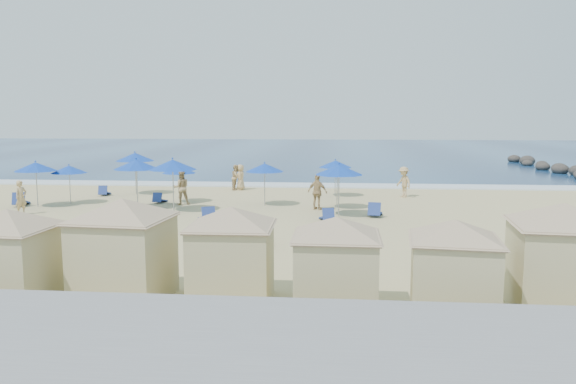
# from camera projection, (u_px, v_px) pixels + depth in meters

# --- Properties ---
(ground) EXTENTS (160.00, 160.00, 0.00)m
(ground) POSITION_uv_depth(u_px,v_px,m) (208.00, 230.00, 23.51)
(ground) COLOR #CBB981
(ground) RESTS_ON ground
(ocean) EXTENTS (160.00, 80.00, 0.06)m
(ocean) POSITION_uv_depth(u_px,v_px,m) (300.00, 151.00, 77.80)
(ocean) COLOR navy
(ocean) RESTS_ON ground
(surf_line) EXTENTS (160.00, 2.50, 0.08)m
(surf_line) POSITION_uv_depth(u_px,v_px,m) (260.00, 185.00, 38.81)
(surf_line) COLOR white
(surf_line) RESTS_ON ground
(seawall) EXTENTS (160.00, 6.10, 1.22)m
(seawall) POSITION_uv_depth(u_px,v_px,m) (35.00, 343.00, 10.10)
(seawall) COLOR gray
(seawall) RESTS_ON ground
(rock_jetty) EXTENTS (2.56, 26.66, 0.96)m
(rock_jetty) POSITION_uv_depth(u_px,v_px,m) (566.00, 170.00, 45.91)
(rock_jetty) COLOR #2B2624
(rock_jetty) RESTS_ON ground
(trash_bin) EXTENTS (0.96, 0.96, 0.74)m
(trash_bin) POSITION_uv_depth(u_px,v_px,m) (253.00, 237.00, 20.38)
(trash_bin) COLOR black
(trash_bin) RESTS_ON ground
(cabana_0) EXTENTS (4.29, 4.29, 2.69)m
(cabana_0) POSITION_uv_depth(u_px,v_px,m) (9.00, 245.00, 13.87)
(cabana_0) COLOR #C7BA88
(cabana_0) RESTS_ON ground
(cabana_1) EXTENTS (4.63, 4.63, 2.92)m
(cabana_1) POSITION_uv_depth(u_px,v_px,m) (123.00, 236.00, 14.29)
(cabana_1) COLOR #C7BA88
(cabana_1) RESTS_ON ground
(cabana_2) EXTENTS (4.32, 4.32, 2.71)m
(cabana_2) POSITION_uv_depth(u_px,v_px,m) (231.00, 242.00, 14.14)
(cabana_2) COLOR #C7BA88
(cabana_2) RESTS_ON ground
(cabana_3) EXTENTS (4.16, 4.16, 2.61)m
(cabana_3) POSITION_uv_depth(u_px,v_px,m) (336.00, 253.00, 13.24)
(cabana_3) COLOR #C7BA88
(cabana_3) RESTS_ON ground
(cabana_4) EXTENTS (4.12, 4.12, 2.60)m
(cabana_4) POSITION_uv_depth(u_px,v_px,m) (454.00, 257.00, 12.94)
(cabana_4) COLOR #C7BA88
(cabana_4) RESTS_ON ground
(cabana_5) EXTENTS (4.71, 4.71, 2.97)m
(cabana_5) POSITION_uv_depth(u_px,v_px,m) (562.00, 245.00, 13.23)
(cabana_5) COLOR #C7BA88
(cabana_5) RESTS_ON ground
(umbrella_0) EXTENTS (2.14, 2.14, 2.44)m
(umbrella_0) POSITION_uv_depth(u_px,v_px,m) (36.00, 167.00, 29.29)
(umbrella_0) COLOR #A5A8AD
(umbrella_0) RESTS_ON ground
(umbrella_1) EXTENTS (1.91, 1.91, 2.17)m
(umbrella_1) POSITION_uv_depth(u_px,v_px,m) (69.00, 169.00, 30.34)
(umbrella_1) COLOR #A5A8AD
(umbrella_1) RESTS_ON ground
(umbrella_2) EXTENTS (2.31, 2.31, 2.63)m
(umbrella_2) POSITION_uv_depth(u_px,v_px,m) (135.00, 157.00, 34.06)
(umbrella_2) COLOR #A5A8AD
(umbrella_2) RESTS_ON ground
(umbrella_3) EXTENTS (2.31, 2.31, 2.63)m
(umbrella_3) POSITION_uv_depth(u_px,v_px,m) (136.00, 164.00, 28.71)
(umbrella_3) COLOR #A5A8AD
(umbrella_3) RESTS_ON ground
(umbrella_4) EXTENTS (1.85, 1.85, 2.10)m
(umbrella_4) POSITION_uv_depth(u_px,v_px,m) (179.00, 170.00, 30.80)
(umbrella_4) COLOR #A5A8AD
(umbrella_4) RESTS_ON ground
(umbrella_5) EXTENTS (2.38, 2.38, 2.70)m
(umbrella_5) POSITION_uv_depth(u_px,v_px,m) (173.00, 165.00, 27.80)
(umbrella_5) COLOR #A5A8AD
(umbrella_5) RESTS_ON ground
(umbrella_6) EXTENTS (2.05, 2.05, 2.34)m
(umbrella_6) POSITION_uv_depth(u_px,v_px,m) (265.00, 168.00, 29.75)
(umbrella_6) COLOR #A5A8AD
(umbrella_6) RESTS_ON ground
(umbrella_7) EXTENTS (2.26, 2.26, 2.57)m
(umbrella_7) POSITION_uv_depth(u_px,v_px,m) (339.00, 170.00, 26.39)
(umbrella_7) COLOR #A5A8AD
(umbrella_7) RESTS_ON ground
(umbrella_8) EXTENTS (1.96, 1.96, 2.23)m
(umbrella_8) POSITION_uv_depth(u_px,v_px,m) (335.00, 164.00, 33.16)
(umbrella_8) COLOR #A5A8AD
(umbrella_8) RESTS_ON ground
(umbrella_9) EXTENTS (1.95, 1.95, 2.22)m
(umbrella_9) POSITION_uv_depth(u_px,v_px,m) (337.00, 171.00, 28.79)
(umbrella_9) COLOR #A5A8AD
(umbrella_9) RESTS_ON ground
(beach_chair_0) EXTENTS (1.02, 1.53, 0.77)m
(beach_chair_0) POSITION_uv_depth(u_px,v_px,m) (20.00, 201.00, 29.79)
(beach_chair_0) COLOR navy
(beach_chair_0) RESTS_ON ground
(beach_chair_1) EXTENTS (0.71, 1.24, 0.64)m
(beach_chair_1) POSITION_uv_depth(u_px,v_px,m) (104.00, 192.00, 33.75)
(beach_chair_1) COLOR navy
(beach_chair_1) RESTS_ON ground
(beach_chair_2) EXTENTS (0.56, 1.15, 0.62)m
(beach_chair_2) POSITION_uv_depth(u_px,v_px,m) (159.00, 199.00, 30.79)
(beach_chair_2) COLOR navy
(beach_chair_2) RESTS_ON ground
(beach_chair_3) EXTENTS (1.09, 1.47, 0.74)m
(beach_chair_3) POSITION_uv_depth(u_px,v_px,m) (207.00, 216.00, 25.28)
(beach_chair_3) COLOR navy
(beach_chair_3) RESTS_ON ground
(beach_chair_4) EXTENTS (0.77, 1.29, 0.66)m
(beach_chair_4) POSITION_uv_depth(u_px,v_px,m) (327.00, 216.00, 25.36)
(beach_chair_4) COLOR navy
(beach_chair_4) RESTS_ON ground
(beach_chair_5) EXTENTS (0.79, 1.40, 0.73)m
(beach_chair_5) POSITION_uv_depth(u_px,v_px,m) (375.00, 211.00, 26.58)
(beach_chair_5) COLOR navy
(beach_chair_5) RESTS_ON ground
(beachgoer_0) EXTENTS (0.60, 0.71, 1.67)m
(beachgoer_0) POSITION_uv_depth(u_px,v_px,m) (21.00, 198.00, 27.05)
(beachgoer_0) COLOR tan
(beachgoer_0) RESTS_ON ground
(beachgoer_1) EXTENTS (1.09, 0.98, 1.84)m
(beachgoer_1) POSITION_uv_depth(u_px,v_px,m) (181.00, 187.00, 30.24)
(beachgoer_1) COLOR tan
(beachgoer_1) RESTS_ON ground
(beachgoer_2) EXTENTS (1.15, 0.84, 1.82)m
(beachgoer_2) POSITION_uv_depth(u_px,v_px,m) (317.00, 192.00, 28.51)
(beachgoer_2) COLOR tan
(beachgoer_2) RESTS_ON ground
(beachgoer_3) EXTENTS (1.17, 1.34, 1.80)m
(beachgoer_3) POSITION_uv_depth(u_px,v_px,m) (404.00, 182.00, 33.03)
(beachgoer_3) COLOR tan
(beachgoer_3) RESTS_ON ground
(beachgoer_4) EXTENTS (0.57, 0.84, 1.66)m
(beachgoer_4) POSITION_uv_depth(u_px,v_px,m) (241.00, 177.00, 36.32)
(beachgoer_4) COLOR tan
(beachgoer_4) RESTS_ON ground
(beachgoer_5) EXTENTS (0.71, 0.86, 1.64)m
(beachgoer_5) POSITION_uv_depth(u_px,v_px,m) (236.00, 177.00, 36.34)
(beachgoer_5) COLOR tan
(beachgoer_5) RESTS_ON ground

